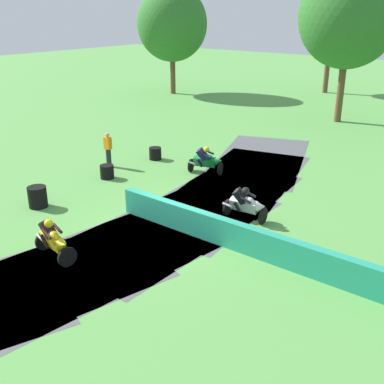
{
  "coord_description": "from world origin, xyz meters",
  "views": [
    {
      "loc": [
        9.55,
        -11.13,
        7.04
      ],
      "look_at": [
        -0.02,
        1.16,
        0.9
      ],
      "focal_mm": 44.09,
      "sensor_mm": 36.0,
      "label": 1
    }
  ],
  "objects_px": {
    "motorcycle_lead_yellow": "(53,239)",
    "track_marshal": "(108,150)",
    "tire_stack_mid_a": "(38,197)",
    "motorcycle_trailing_green": "(206,161)",
    "motorcycle_chase_white": "(246,204)",
    "tire_stack_far": "(155,153)",
    "tire_stack_mid_b": "(107,172)"
  },
  "relations": [
    {
      "from": "motorcycle_lead_yellow",
      "to": "motorcycle_trailing_green",
      "type": "height_order",
      "value": "motorcycle_lead_yellow"
    },
    {
      "from": "motorcycle_chase_white",
      "to": "motorcycle_lead_yellow",
      "type": "bearing_deg",
      "value": -117.55
    },
    {
      "from": "tire_stack_mid_b",
      "to": "tire_stack_far",
      "type": "bearing_deg",
      "value": 93.09
    },
    {
      "from": "motorcycle_trailing_green",
      "to": "motorcycle_chase_white",
      "type": "bearing_deg",
      "value": -38.09
    },
    {
      "from": "motorcycle_lead_yellow",
      "to": "track_marshal",
      "type": "height_order",
      "value": "track_marshal"
    },
    {
      "from": "motorcycle_trailing_green",
      "to": "track_marshal",
      "type": "xyz_separation_m",
      "value": [
        -4.26,
        -1.94,
        0.18
      ]
    },
    {
      "from": "motorcycle_lead_yellow",
      "to": "tire_stack_far",
      "type": "xyz_separation_m",
      "value": [
        -4.28,
        9.21,
        -0.35
      ]
    },
    {
      "from": "tire_stack_mid_b",
      "to": "track_marshal",
      "type": "height_order",
      "value": "track_marshal"
    },
    {
      "from": "tire_stack_mid_a",
      "to": "track_marshal",
      "type": "relative_size",
      "value": 0.49
    },
    {
      "from": "motorcycle_chase_white",
      "to": "tire_stack_mid_a",
      "type": "xyz_separation_m",
      "value": [
        -6.81,
        -3.74,
        -0.23
      ]
    },
    {
      "from": "tire_stack_mid_b",
      "to": "tire_stack_far",
      "type": "height_order",
      "value": "same"
    },
    {
      "from": "motorcycle_lead_yellow",
      "to": "motorcycle_trailing_green",
      "type": "xyz_separation_m",
      "value": [
        -0.99,
        8.97,
        -0.01
      ]
    },
    {
      "from": "motorcycle_chase_white",
      "to": "tire_stack_far",
      "type": "distance_m",
      "value": 8.07
    },
    {
      "from": "motorcycle_lead_yellow",
      "to": "track_marshal",
      "type": "relative_size",
      "value": 1.05
    },
    {
      "from": "motorcycle_chase_white",
      "to": "tire_stack_mid_b",
      "type": "distance_m",
      "value": 7.14
    },
    {
      "from": "motorcycle_trailing_green",
      "to": "track_marshal",
      "type": "height_order",
      "value": "track_marshal"
    },
    {
      "from": "motorcycle_lead_yellow",
      "to": "motorcycle_chase_white",
      "type": "relative_size",
      "value": 1.01
    },
    {
      "from": "motorcycle_trailing_green",
      "to": "tire_stack_mid_b",
      "type": "height_order",
      "value": "motorcycle_trailing_green"
    },
    {
      "from": "tire_stack_far",
      "to": "track_marshal",
      "type": "distance_m",
      "value": 2.44
    },
    {
      "from": "track_marshal",
      "to": "tire_stack_mid_a",
      "type": "bearing_deg",
      "value": -73.43
    },
    {
      "from": "tire_stack_far",
      "to": "track_marshal",
      "type": "height_order",
      "value": "track_marshal"
    },
    {
      "from": "motorcycle_lead_yellow",
      "to": "tire_stack_far",
      "type": "bearing_deg",
      "value": 114.93
    },
    {
      "from": "tire_stack_mid_b",
      "to": "tire_stack_far",
      "type": "xyz_separation_m",
      "value": [
        -0.18,
        3.35,
        0.0
      ]
    },
    {
      "from": "motorcycle_trailing_green",
      "to": "track_marshal",
      "type": "bearing_deg",
      "value": -155.58
    },
    {
      "from": "tire_stack_far",
      "to": "motorcycle_chase_white",
      "type": "bearing_deg",
      "value": -24.9
    },
    {
      "from": "motorcycle_chase_white",
      "to": "tire_stack_far",
      "type": "relative_size",
      "value": 2.81
    },
    {
      "from": "motorcycle_trailing_green",
      "to": "track_marshal",
      "type": "distance_m",
      "value": 4.68
    },
    {
      "from": "tire_stack_mid_a",
      "to": "tire_stack_mid_b",
      "type": "bearing_deg",
      "value": 94.91
    },
    {
      "from": "motorcycle_trailing_green",
      "to": "tire_stack_far",
      "type": "distance_m",
      "value": 3.32
    },
    {
      "from": "track_marshal",
      "to": "tire_stack_mid_b",
      "type": "bearing_deg",
      "value": -45.61
    },
    {
      "from": "motorcycle_trailing_green",
      "to": "tire_stack_mid_b",
      "type": "distance_m",
      "value": 4.41
    },
    {
      "from": "motorcycle_lead_yellow",
      "to": "tire_stack_mid_a",
      "type": "xyz_separation_m",
      "value": [
        -3.78,
        2.08,
        -0.25
      ]
    }
  ]
}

